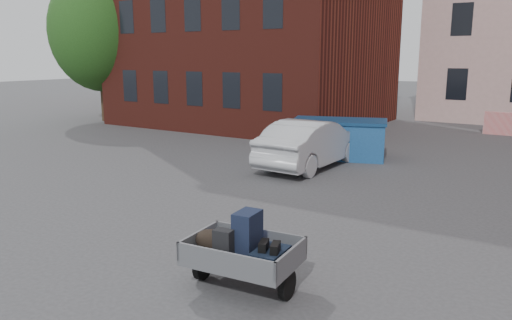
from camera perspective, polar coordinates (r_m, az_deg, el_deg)
The scene contains 6 objects.
ground at distance 11.08m, azimuth 2.87°, elevation -6.22°, with size 120.00×120.00×0.00m, color #38383A.
far_building at distance 40.09m, azimuth -6.51°, elevation 12.59°, with size 6.00×6.00×8.00m, color maroon.
tree at distance 27.98m, azimuth -17.37°, elevation 14.89°, with size 5.28×5.28×8.30m.
trailer at distance 7.51m, azimuth -1.58°, elevation -10.28°, with size 1.69×1.87×1.20m.
dumpster at distance 17.24m, azimuth 9.45°, elevation 2.44°, with size 3.48×2.51×1.31m.
silver_car at distance 15.72m, azimuth 6.28°, elevation 1.93°, with size 1.58×4.52×1.49m, color #B5B7BD.
Camera 1 is at (5.21, -9.16, 3.44)m, focal length 35.00 mm.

